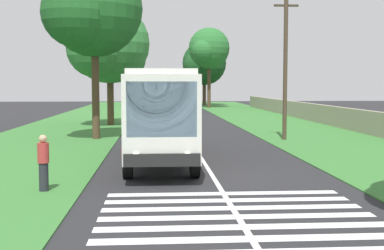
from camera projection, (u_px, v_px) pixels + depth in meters
name	position (u px, v px, depth m)	size (l,w,h in m)	color
ground	(213.00, 177.00, 17.95)	(160.00, 160.00, 0.00)	#262628
grass_verge_left	(56.00, 136.00, 32.30)	(120.00, 8.00, 0.04)	#387533
grass_verge_right	(313.00, 134.00, 33.44)	(120.00, 8.00, 0.04)	#387533
centre_line	(187.00, 135.00, 32.87)	(110.00, 0.16, 0.01)	silver
coach_bus	(160.00, 110.00, 21.57)	(11.16, 2.62, 3.73)	silver
zebra_crossing	(238.00, 217.00, 12.60)	(5.85, 6.80, 0.01)	silver
trailing_car_0	(160.00, 116.00, 42.35)	(4.30, 1.78, 1.43)	gold
trailing_car_1	(155.00, 111.00, 48.84)	(4.30, 1.78, 1.43)	black
trailing_minibus_0	(188.00, 99.00, 59.70)	(6.00, 2.14, 2.53)	silver
roadside_tree_left_0	(91.00, 12.00, 29.72)	(6.80, 5.55, 10.30)	#4C3826
roadside_tree_left_1	(129.00, 61.00, 76.88)	(5.51, 4.69, 9.16)	brown
roadside_tree_left_2	(107.00, 46.00, 40.13)	(7.74, 6.19, 9.40)	#4C3826
roadside_tree_right_0	(208.00, 49.00, 69.91)	(6.48, 5.56, 10.81)	#4C3826
roadside_tree_right_2	(203.00, 64.00, 78.23)	(8.19, 6.64, 9.69)	#4C3826
utility_pole	(285.00, 65.00, 29.51)	(0.24, 1.40, 8.24)	#473828
roadside_wall	(338.00, 117.00, 38.59)	(70.00, 0.40, 1.51)	#9E937F
pedestrian	(43.00, 162.00, 15.42)	(0.34, 0.34, 1.69)	#26262D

